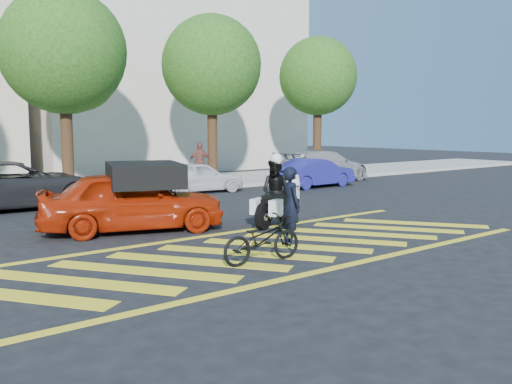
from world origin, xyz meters
TOP-DOWN VIEW (x-y plane):
  - ground at (0.00, 0.00)m, footprint 90.00×90.00m
  - sidewalk at (0.00, 12.00)m, footprint 60.00×5.00m
  - crosswalk at (-0.04, 0.00)m, footprint 12.33×4.00m
  - building_right at (9.00, 21.00)m, footprint 16.00×8.00m
  - tree_center at (0.13, 12.06)m, footprint 4.60×4.60m
  - tree_right at (6.63, 12.06)m, footprint 4.40×4.40m
  - tree_far_right at (13.13, 12.06)m, footprint 4.00×4.00m
  - officer_bike at (0.78, 0.17)m, footprint 0.54×0.68m
  - bicycle at (-0.79, -0.81)m, footprint 1.69×0.67m
  - police_motorcycle at (1.91, 1.99)m, footprint 2.09×1.21m
  - officer_moto at (1.89, 2.00)m, footprint 0.92×1.01m
  - red_convertible at (-1.35, 3.50)m, footprint 4.67×3.01m
  - parked_mid_left at (-2.65, 9.02)m, footprint 5.38×2.63m
  - parked_mid_right at (4.01, 9.20)m, footprint 3.66×1.83m
  - parked_right at (8.85, 7.80)m, footprint 3.67×1.38m
  - parked_far_right at (10.70, 9.20)m, footprint 5.17×2.51m
  - pedestrian_right at (5.41, 11.29)m, footprint 1.06×0.90m

SIDE VIEW (x-z plane):
  - ground at x=0.00m, z-range 0.00..0.00m
  - crosswalk at x=-0.04m, z-range 0.00..0.01m
  - sidewalk at x=0.00m, z-range 0.00..0.15m
  - bicycle at x=-0.79m, z-range 0.00..0.87m
  - police_motorcycle at x=1.91m, z-range 0.04..1.02m
  - parked_mid_right at x=4.01m, z-range 0.00..1.20m
  - parked_right at x=8.85m, z-range 0.00..1.20m
  - parked_far_right at x=10.70m, z-range 0.00..1.45m
  - parked_mid_left at x=-2.65m, z-range 0.00..1.47m
  - red_convertible at x=-1.35m, z-range 0.00..1.48m
  - officer_bike at x=0.78m, z-range 0.00..1.65m
  - officer_moto at x=1.89m, z-range 0.00..1.70m
  - pedestrian_right at x=5.41m, z-range 0.15..1.85m
  - tree_far_right at x=13.13m, z-range 1.39..8.49m
  - tree_right at x=6.63m, z-range 1.34..8.75m
  - tree_center at x=0.13m, z-range 1.31..8.88m
  - building_right at x=9.00m, z-range 0.00..11.00m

